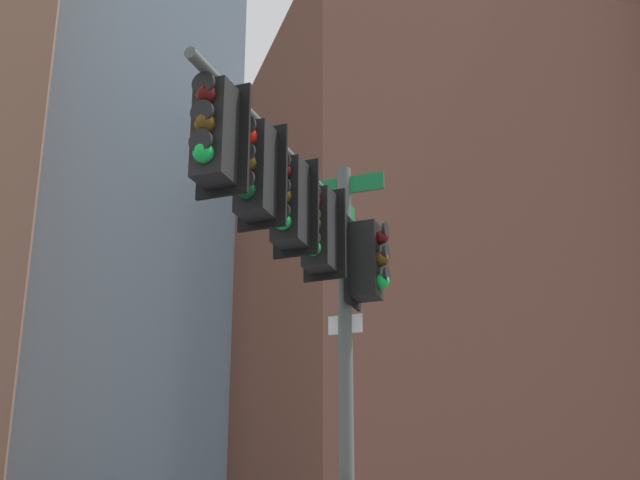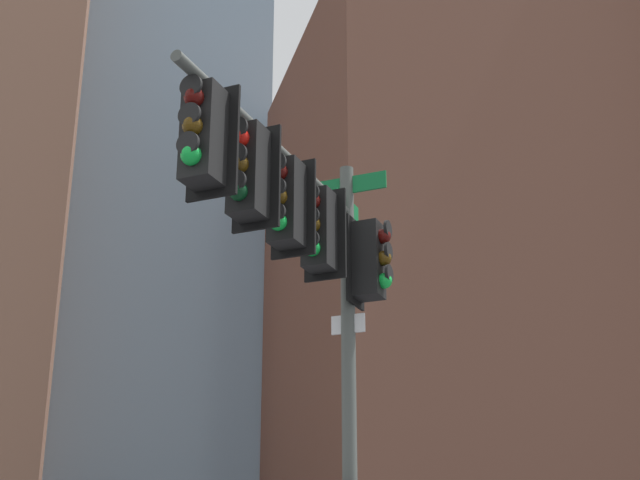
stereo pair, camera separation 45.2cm
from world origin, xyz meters
The scene contains 3 objects.
signal_pole_assembly centered at (1.18, 0.88, 5.15)m, with size 3.21×3.74×6.86m.
building_brick_midblock centered at (-15.65, -32.33, 14.81)m, with size 17.85×17.61×29.62m, color brown.
building_glass_tower centered at (8.59, -55.26, 36.28)m, with size 31.68×25.76×72.56m, color #7A99B2.
Camera 1 is at (4.02, 10.47, 1.67)m, focal length 52.06 mm.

